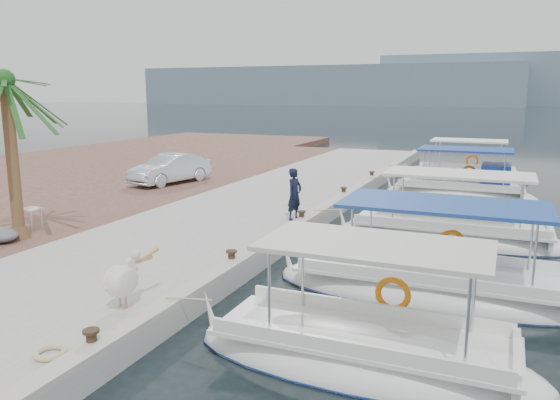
{
  "coord_description": "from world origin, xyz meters",
  "views": [
    {
      "loc": [
        5.81,
        -15.08,
        4.69
      ],
      "look_at": [
        -1.0,
        1.19,
        1.2
      ],
      "focal_mm": 35.0,
      "sensor_mm": 36.0,
      "label": 1
    }
  ],
  "objects_px": {
    "fishing_caique_a": "(362,359)",
    "fishing_caique_d": "(462,193)",
    "pelican": "(123,280)",
    "parked_car": "(170,169)",
    "date_palm": "(5,81)",
    "fishing_caique_b": "(431,290)",
    "fishing_caique_e": "(464,179)",
    "fisherman": "(295,194)",
    "fishing_caique_c": "(449,238)"
  },
  "relations": [
    {
      "from": "fishing_caique_b",
      "to": "fishing_caique_d",
      "type": "height_order",
      "value": "same"
    },
    {
      "from": "fishing_caique_e",
      "to": "fisherman",
      "type": "xyz_separation_m",
      "value": [
        -4.37,
        -13.84,
        1.24
      ]
    },
    {
      "from": "fishing_caique_d",
      "to": "fishing_caique_e",
      "type": "distance_m",
      "value": 4.84
    },
    {
      "from": "fishing_caique_b",
      "to": "fishing_caique_e",
      "type": "bearing_deg",
      "value": 92.03
    },
    {
      "from": "fishing_caique_d",
      "to": "parked_car",
      "type": "height_order",
      "value": "fishing_caique_d"
    },
    {
      "from": "pelican",
      "to": "fisherman",
      "type": "distance_m",
      "value": 8.34
    },
    {
      "from": "date_palm",
      "to": "fishing_caique_c",
      "type": "bearing_deg",
      "value": 28.76
    },
    {
      "from": "pelican",
      "to": "parked_car",
      "type": "height_order",
      "value": "parked_car"
    },
    {
      "from": "fisherman",
      "to": "parked_car",
      "type": "bearing_deg",
      "value": 74.88
    },
    {
      "from": "fishing_caique_d",
      "to": "fishing_caique_c",
      "type": "bearing_deg",
      "value": -88.17
    },
    {
      "from": "fishing_caique_a",
      "to": "date_palm",
      "type": "height_order",
      "value": "date_palm"
    },
    {
      "from": "pelican",
      "to": "date_palm",
      "type": "relative_size",
      "value": 0.26
    },
    {
      "from": "fishing_caique_e",
      "to": "fishing_caique_c",
      "type": "bearing_deg",
      "value": -87.66
    },
    {
      "from": "fishing_caique_a",
      "to": "date_palm",
      "type": "xyz_separation_m",
      "value": [
        -10.94,
        2.65,
        4.88
      ]
    },
    {
      "from": "parked_car",
      "to": "fishing_caique_c",
      "type": "bearing_deg",
      "value": -2.35
    },
    {
      "from": "pelican",
      "to": "date_palm",
      "type": "xyz_separation_m",
      "value": [
        -6.2,
        3.07,
        3.94
      ]
    },
    {
      "from": "fishing_caique_c",
      "to": "parked_car",
      "type": "xyz_separation_m",
      "value": [
        -12.97,
        3.71,
        1.06
      ]
    },
    {
      "from": "fishing_caique_d",
      "to": "parked_car",
      "type": "bearing_deg",
      "value": -161.54
    },
    {
      "from": "fishing_caique_b",
      "to": "fishing_caique_e",
      "type": "xyz_separation_m",
      "value": [
        -0.63,
        17.79,
        0.0
      ]
    },
    {
      "from": "pelican",
      "to": "date_palm",
      "type": "bearing_deg",
      "value": 153.67
    },
    {
      "from": "pelican",
      "to": "fishing_caique_d",
      "type": "bearing_deg",
      "value": 73.8
    },
    {
      "from": "pelican",
      "to": "fisherman",
      "type": "height_order",
      "value": "fisherman"
    },
    {
      "from": "fishing_caique_a",
      "to": "fishing_caique_d",
      "type": "relative_size",
      "value": 0.94
    },
    {
      "from": "date_palm",
      "to": "parked_car",
      "type": "distance_m",
      "value": 10.82
    },
    {
      "from": "fishing_caique_a",
      "to": "fishing_caique_c",
      "type": "relative_size",
      "value": 0.85
    },
    {
      "from": "fishing_caique_a",
      "to": "fisherman",
      "type": "height_order",
      "value": "fisherman"
    },
    {
      "from": "fishing_caique_d",
      "to": "fishing_caique_a",
      "type": "bearing_deg",
      "value": -91.0
    },
    {
      "from": "fishing_caique_b",
      "to": "parked_car",
      "type": "bearing_deg",
      "value": 146.32
    },
    {
      "from": "fishing_caique_b",
      "to": "pelican",
      "type": "xyz_separation_m",
      "value": [
        -5.4,
        -4.37,
        0.94
      ]
    },
    {
      "from": "date_palm",
      "to": "parked_car",
      "type": "height_order",
      "value": "date_palm"
    },
    {
      "from": "fisherman",
      "to": "fishing_caique_b",
      "type": "bearing_deg",
      "value": -112.98
    },
    {
      "from": "fishing_caique_a",
      "to": "fishing_caique_b",
      "type": "height_order",
      "value": "same"
    },
    {
      "from": "fishing_caique_c",
      "to": "fishing_caique_e",
      "type": "distance_m",
      "value": 12.8
    },
    {
      "from": "fisherman",
      "to": "parked_car",
      "type": "xyz_separation_m",
      "value": [
        -8.08,
        4.76,
        -0.19
      ]
    },
    {
      "from": "pelican",
      "to": "parked_car",
      "type": "bearing_deg",
      "value": 120.42
    },
    {
      "from": "fishing_caique_a",
      "to": "pelican",
      "type": "relative_size",
      "value": 4.45
    },
    {
      "from": "fishing_caique_e",
      "to": "fishing_caique_d",
      "type": "bearing_deg",
      "value": -86.82
    },
    {
      "from": "fishing_caique_e",
      "to": "parked_car",
      "type": "bearing_deg",
      "value": -143.91
    },
    {
      "from": "fishing_caique_c",
      "to": "date_palm",
      "type": "distance_m",
      "value": 13.99
    },
    {
      "from": "fishing_caique_d",
      "to": "fisherman",
      "type": "relative_size",
      "value": 3.85
    },
    {
      "from": "fishing_caique_c",
      "to": "fishing_caique_e",
      "type": "bearing_deg",
      "value": 92.34
    },
    {
      "from": "fishing_caique_c",
      "to": "fisherman",
      "type": "relative_size",
      "value": 4.27
    },
    {
      "from": "fishing_caique_d",
      "to": "fisherman",
      "type": "height_order",
      "value": "fisherman"
    },
    {
      "from": "fishing_caique_c",
      "to": "parked_car",
      "type": "relative_size",
      "value": 1.79
    },
    {
      "from": "fishing_caique_c",
      "to": "date_palm",
      "type": "bearing_deg",
      "value": -151.24
    },
    {
      "from": "fishing_caique_e",
      "to": "fishing_caique_a",
      "type": "bearing_deg",
      "value": -90.07
    },
    {
      "from": "fishing_caique_c",
      "to": "date_palm",
      "type": "xyz_separation_m",
      "value": [
        -11.49,
        -6.31,
        4.88
      ]
    },
    {
      "from": "fishing_caique_d",
      "to": "date_palm",
      "type": "bearing_deg",
      "value": -128.24
    },
    {
      "from": "fishing_caique_d",
      "to": "pelican",
      "type": "bearing_deg",
      "value": -106.2
    },
    {
      "from": "fishing_caique_c",
      "to": "date_palm",
      "type": "relative_size",
      "value": 1.36
    }
  ]
}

